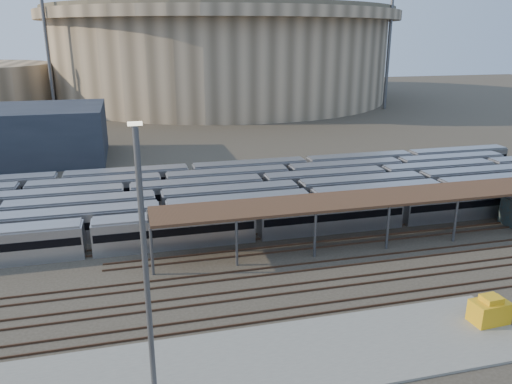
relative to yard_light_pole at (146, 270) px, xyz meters
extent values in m
plane|color=#383026|center=(8.87, 16.76, -9.39)|extent=(420.00, 420.00, 0.00)
cube|color=gray|center=(3.87, 1.76, -9.29)|extent=(50.00, 9.00, 0.20)
cube|color=#BBBCC1|center=(13.19, 24.76, -7.59)|extent=(112.00, 2.90, 3.60)
cube|color=#BBBCC1|center=(2.75, 28.96, -7.59)|extent=(112.00, 2.90, 3.60)
cube|color=#BBBCC1|center=(2.49, 33.16, -7.59)|extent=(112.00, 2.90, 3.60)
cube|color=#BBBCC1|center=(17.43, 37.36, -7.59)|extent=(112.00, 2.90, 3.60)
cube|color=#BBBCC1|center=(3.76, 41.56, -7.59)|extent=(112.00, 2.90, 3.60)
cube|color=#BBBCC1|center=(8.14, 45.76, -7.59)|extent=(112.00, 2.90, 3.60)
cylinder|color=#4F5054|center=(0.87, 18.06, -6.89)|extent=(0.30, 0.30, 5.00)
cylinder|color=#4F5054|center=(0.87, 23.46, -6.89)|extent=(0.30, 0.30, 5.00)
cylinder|color=#4F5054|center=(9.44, 18.06, -6.89)|extent=(0.30, 0.30, 5.00)
cylinder|color=#4F5054|center=(9.44, 23.46, -6.89)|extent=(0.30, 0.30, 5.00)
cylinder|color=#4F5054|center=(18.01, 18.06, -6.89)|extent=(0.30, 0.30, 5.00)
cylinder|color=#4F5054|center=(18.01, 23.46, -6.89)|extent=(0.30, 0.30, 5.00)
cylinder|color=#4F5054|center=(26.58, 18.06, -6.89)|extent=(0.30, 0.30, 5.00)
cylinder|color=#4F5054|center=(26.58, 23.46, -6.89)|extent=(0.30, 0.30, 5.00)
cylinder|color=#4F5054|center=(35.15, 18.06, -6.89)|extent=(0.30, 0.30, 5.00)
cylinder|color=#4F5054|center=(35.15, 23.46, -6.89)|extent=(0.30, 0.30, 5.00)
cylinder|color=#4F5054|center=(43.72, 23.46, -6.89)|extent=(0.30, 0.30, 5.00)
cube|color=#3C2818|center=(30.87, 20.76, -4.24)|extent=(60.00, 6.00, 0.30)
cube|color=#4C3323|center=(8.87, 15.01, -9.30)|extent=(170.00, 0.12, 0.18)
cube|color=#4C3323|center=(8.87, 16.51, -9.30)|extent=(170.00, 0.12, 0.18)
cube|color=#4C3323|center=(8.87, 11.01, -9.30)|extent=(170.00, 0.12, 0.18)
cube|color=#4C3323|center=(8.87, 12.51, -9.30)|extent=(170.00, 0.12, 0.18)
cube|color=#4C3323|center=(8.87, 7.01, -9.30)|extent=(170.00, 0.12, 0.18)
cube|color=#4C3323|center=(8.87, 8.51, -9.30)|extent=(170.00, 0.12, 0.18)
cylinder|color=tan|center=(33.87, 156.76, 4.61)|extent=(116.00, 116.00, 28.00)
cylinder|color=tan|center=(33.87, 156.76, 20.11)|extent=(124.00, 124.00, 3.00)
cylinder|color=brown|center=(33.87, 156.76, 22.36)|extent=(120.00, 120.00, 1.50)
cylinder|color=#4F5054|center=(-21.13, 126.76, 8.61)|extent=(1.00, 1.00, 36.00)
cylinder|color=#4F5054|center=(78.87, 116.76, 8.61)|extent=(1.00, 1.00, 36.00)
cylinder|color=#4F5054|center=(-1.13, 176.76, 8.61)|extent=(1.00, 1.00, 36.00)
cylinder|color=#4F5054|center=(0.00, 0.00, -0.18)|extent=(0.36, 0.36, 18.02)
cube|color=#FFF2CC|center=(0.00, 0.00, 8.92)|extent=(0.82, 0.35, 0.20)
cube|color=gold|center=(27.37, 2.18, -8.25)|extent=(3.12, 2.06, 1.89)
camera|label=1|loc=(-0.25, -28.16, 13.70)|focal=35.00mm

